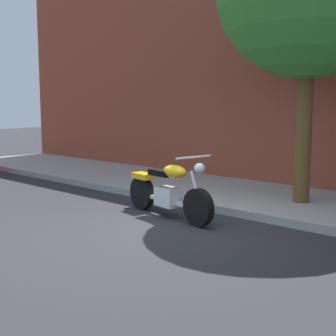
# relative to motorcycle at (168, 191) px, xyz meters

# --- Properties ---
(ground_plane) EXTENTS (60.00, 60.00, 0.00)m
(ground_plane) POSITION_rel_motorcycle_xyz_m (0.58, -0.69, -0.44)
(ground_plane) COLOR #28282D
(sidewalk) EXTENTS (20.18, 2.79, 0.14)m
(sidewalk) POSITION_rel_motorcycle_xyz_m (0.58, 2.15, -0.37)
(sidewalk) COLOR #999999
(sidewalk) RESTS_ON ground
(building_facade) EXTENTS (20.18, 0.50, 7.01)m
(building_facade) POSITION_rel_motorcycle_xyz_m (0.58, 3.79, 3.06)
(building_facade) COLOR brown
(building_facade) RESTS_ON ground
(motorcycle) EXTENTS (2.13, 0.76, 1.10)m
(motorcycle) POSITION_rel_motorcycle_xyz_m (0.00, 0.00, 0.00)
(motorcycle) COLOR black
(motorcycle) RESTS_ON ground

